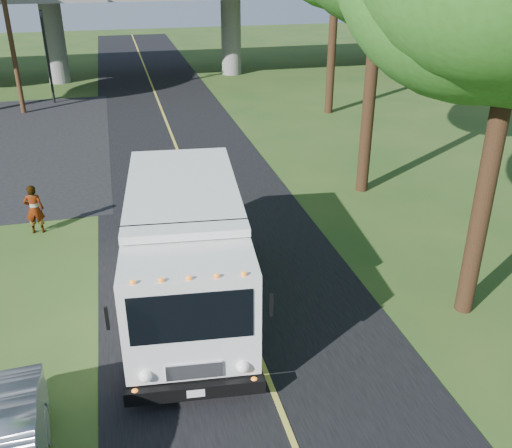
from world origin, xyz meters
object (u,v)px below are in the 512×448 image
object	(u,v)px
pedestrian	(34,209)
step_van	(186,249)
traffic_signal	(46,47)
utility_pole	(9,26)

from	to	relation	value
pedestrian	step_van	bearing A→B (deg)	130.06
traffic_signal	step_van	distance (m)	23.74
utility_pole	pedestrian	world-z (taller)	utility_pole
traffic_signal	pedestrian	distance (m)	17.97
utility_pole	pedestrian	size ratio (longest dim) A/B	5.54
traffic_signal	utility_pole	bearing A→B (deg)	-126.87
step_van	pedestrian	size ratio (longest dim) A/B	4.68
step_van	utility_pole	bearing A→B (deg)	112.19
traffic_signal	utility_pole	distance (m)	2.86
traffic_signal	step_van	bearing A→B (deg)	-78.41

